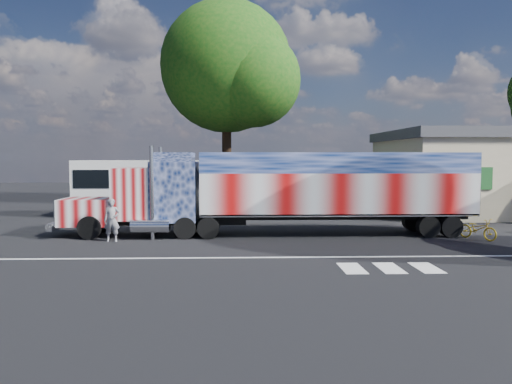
{
  "coord_description": "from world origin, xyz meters",
  "views": [
    {
      "loc": [
        -0.77,
        -20.33,
        3.53
      ],
      "look_at": [
        0.0,
        3.0,
        1.9
      ],
      "focal_mm": 35.0,
      "sensor_mm": 36.0,
      "label": 1
    }
  ],
  "objects_px": {
    "semi_truck": "(285,190)",
    "woman": "(112,220)",
    "tree_n_mid": "(229,67)",
    "coach_bus": "(174,187)",
    "bicycle": "(478,229)"
  },
  "relations": [
    {
      "from": "coach_bus",
      "to": "tree_n_mid",
      "type": "height_order",
      "value": "tree_n_mid"
    },
    {
      "from": "semi_truck",
      "to": "bicycle",
      "type": "xyz_separation_m",
      "value": [
        8.17,
        -1.6,
        -1.61
      ]
    },
    {
      "from": "coach_bus",
      "to": "woman",
      "type": "relative_size",
      "value": 6.35
    },
    {
      "from": "bicycle",
      "to": "woman",
      "type": "bearing_deg",
      "value": 148.31
    },
    {
      "from": "woman",
      "to": "tree_n_mid",
      "type": "height_order",
      "value": "tree_n_mid"
    },
    {
      "from": "semi_truck",
      "to": "woman",
      "type": "xyz_separation_m",
      "value": [
        -7.4,
        -1.63,
        -1.16
      ]
    },
    {
      "from": "bicycle",
      "to": "tree_n_mid",
      "type": "xyz_separation_m",
      "value": [
        -11.03,
        16.79,
        9.74
      ]
    },
    {
      "from": "semi_truck",
      "to": "coach_bus",
      "type": "height_order",
      "value": "semi_truck"
    },
    {
      "from": "bicycle",
      "to": "tree_n_mid",
      "type": "height_order",
      "value": "tree_n_mid"
    },
    {
      "from": "coach_bus",
      "to": "woman",
      "type": "bearing_deg",
      "value": -99.07
    },
    {
      "from": "semi_truck",
      "to": "bicycle",
      "type": "distance_m",
      "value": 8.48
    },
    {
      "from": "coach_bus",
      "to": "woman",
      "type": "xyz_separation_m",
      "value": [
        -1.43,
        -8.95,
        -0.83
      ]
    },
    {
      "from": "tree_n_mid",
      "to": "coach_bus",
      "type": "bearing_deg",
      "value": -111.62
    },
    {
      "from": "coach_bus",
      "to": "tree_n_mid",
      "type": "distance_m",
      "value": 11.98
    },
    {
      "from": "woman",
      "to": "tree_n_mid",
      "type": "bearing_deg",
      "value": 69.29
    }
  ]
}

